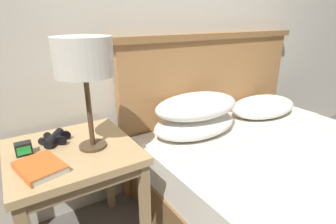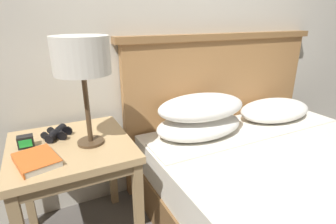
# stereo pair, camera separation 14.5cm
# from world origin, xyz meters

# --- Properties ---
(wall_back) EXTENTS (8.00, 0.06, 2.60)m
(wall_back) POSITION_xyz_m (0.00, 0.90, 1.30)
(wall_back) COLOR beige
(wall_back) RESTS_ON ground_plane
(nightstand) EXTENTS (0.58, 0.58, 0.63)m
(nightstand) POSITION_xyz_m (-0.54, 0.52, 0.54)
(nightstand) COLOR tan
(nightstand) RESTS_ON ground_plane
(bed) EXTENTS (1.65, 1.99, 1.11)m
(bed) POSITION_xyz_m (0.61, -0.04, 0.28)
(bed) COLOR brown
(bed) RESTS_ON ground_plane
(table_lamp) EXTENTS (0.26, 0.26, 0.52)m
(table_lamp) POSITION_xyz_m (-0.45, 0.48, 1.05)
(table_lamp) COLOR #4C3823
(table_lamp) RESTS_ON nightstand
(book_on_nightstand) EXTENTS (0.20, 0.24, 0.03)m
(book_on_nightstand) POSITION_xyz_m (-0.70, 0.39, 0.64)
(book_on_nightstand) COLOR silver
(book_on_nightstand) RESTS_ON nightstand
(binoculars_pair) EXTENTS (0.16, 0.16, 0.05)m
(binoculars_pair) POSITION_xyz_m (-0.59, 0.64, 0.65)
(binoculars_pair) COLOR black
(binoculars_pair) RESTS_ON nightstand
(alarm_clock) EXTENTS (0.07, 0.05, 0.06)m
(alarm_clock) POSITION_xyz_m (-0.74, 0.58, 0.66)
(alarm_clock) COLOR black
(alarm_clock) RESTS_ON nightstand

